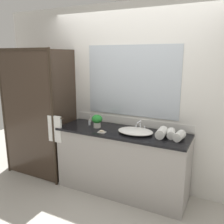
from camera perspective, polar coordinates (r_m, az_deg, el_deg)
ground_plane at (r=3.64m, az=2.22°, el=-18.18°), size 8.00×8.00×0.00m
wall_back_with_mirror at (r=3.47m, az=4.78°, el=3.42°), size 4.40×0.06×2.60m
vanity_cabinet at (r=3.43m, az=2.36°, el=-11.68°), size 1.80×0.58×0.90m
shower_enclosure at (r=3.77m, az=-16.77°, el=-0.76°), size 1.20×0.59×2.00m
sink_basin at (r=3.17m, az=5.56°, el=-4.54°), size 0.47×0.35×0.06m
faucet at (r=3.32m, az=6.64°, el=-3.47°), size 0.17×0.15×0.13m
potted_plant at (r=3.39m, az=-3.59°, el=-1.98°), size 0.15×0.15×0.18m
soap_dish at (r=3.19m, az=-2.43°, el=-4.67°), size 0.10×0.07×0.04m
amenity_bottle_body_wash at (r=3.69m, az=-5.15°, el=-1.70°), size 0.03×0.03×0.10m
amenity_bottle_lotion at (r=3.54m, az=-5.36°, el=-2.51°), size 0.03×0.03×0.08m
rolled_towel_near_edge at (r=3.02m, az=15.64°, el=-5.46°), size 0.13×0.21×0.11m
rolled_towel_middle at (r=3.09m, az=13.82°, el=-4.96°), size 0.14×0.21×0.10m
rolled_towel_far_edge at (r=3.07m, az=11.66°, el=-4.80°), size 0.13×0.23×0.12m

